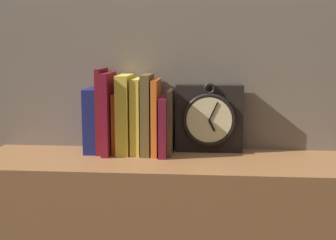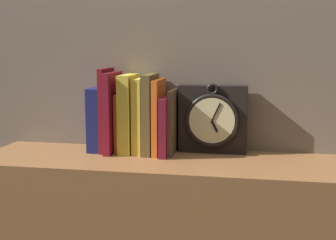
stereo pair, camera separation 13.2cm
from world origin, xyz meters
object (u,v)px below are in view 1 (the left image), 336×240
Objects in this scene: book_slot1_maroon at (102,111)px; book_slot5_yellow at (137,116)px; book_slot0_navy at (94,120)px; book_slot6_brown at (147,114)px; book_slot4_yellow at (125,114)px; book_slot7_orange at (156,117)px; book_slot9_brown at (171,122)px; book_slot3_orange at (117,123)px; book_slot2_maroon at (109,113)px; book_slot8_maroon at (164,125)px; clock at (209,118)px.

book_slot1_maroon is 1.13× the size of book_slot5_yellow.
book_slot6_brown is at bearing -3.08° from book_slot0_navy.
book_slot7_orange is at bearing -2.83° from book_slot4_yellow.
book_slot5_yellow is 0.10m from book_slot9_brown.
book_slot3_orange is (0.07, 0.00, -0.01)m from book_slot0_navy.
book_slot2_maroon is 0.14m from book_slot7_orange.
book_slot7_orange is at bearing 169.11° from book_slot8_maroon.
book_slot5_yellow is at bearing -4.44° from book_slot3_orange.
clock is 0.90× the size of book_slot4_yellow.
book_slot3_orange is at bearing 173.27° from book_slot6_brown.
book_slot8_maroon is (0.12, -0.01, -0.03)m from book_slot4_yellow.
book_slot5_yellow reaches higher than book_slot3_orange.
book_slot3_orange is 0.07m from book_slot5_yellow.
book_slot3_orange is at bearing 173.03° from book_slot8_maroon.
book_slot1_maroon is 1.08× the size of book_slot4_yellow.
book_slot1_maroon reaches higher than book_slot0_navy.
book_slot0_navy is 0.22m from book_slot8_maroon.
book_slot2_maroon is (0.05, -0.01, 0.02)m from book_slot0_navy.
book_slot0_navy is at bearing 176.78° from book_slot7_orange.
book_slot1_maroon reaches higher than book_slot5_yellow.
book_slot0_navy is 0.07m from book_slot3_orange.
book_slot4_yellow reaches higher than book_slot5_yellow.
book_slot7_orange is (-0.16, -0.04, 0.01)m from clock.
book_slot6_brown is at bearing 172.58° from book_slot8_maroon.
book_slot6_brown is (0.07, -0.00, 0.00)m from book_slot4_yellow.
clock is 1.10× the size of book_slot0_navy.
book_slot2_maroon is (-0.30, -0.04, 0.02)m from clock.
book_slot3_orange is 0.13m from book_slot7_orange.
book_slot1_maroon reaches higher than book_slot3_orange.
book_slot8_maroon is at bearing -10.89° from book_slot7_orange.
book_slot1_maroon is 0.07m from book_slot4_yellow.
book_slot5_yellow is (-0.22, -0.03, 0.01)m from clock.
book_slot7_orange is (0.12, -0.01, 0.02)m from book_slot3_orange.
book_slot8_maroon is 0.90× the size of book_slot9_brown.
book_slot6_brown is at bearing -2.66° from book_slot1_maroon.
book_slot2_maroon reaches higher than book_slot0_navy.
book_slot2_maroon is 1.40× the size of book_slot8_maroon.
book_slot5_yellow is at bearing -0.08° from book_slot1_maroon.
clock is at bearing 5.60° from book_slot1_maroon.
book_slot0_navy is at bearing 179.19° from book_slot9_brown.
book_slot7_orange is 0.04m from book_slot8_maroon.
book_slot1_maroon is 1.32× the size of book_slot9_brown.
book_slot1_maroon is 1.42× the size of book_slot3_orange.
book_slot8_maroon is (0.15, -0.02, -0.00)m from book_slot3_orange.
book_slot4_yellow is (0.07, -0.00, -0.01)m from book_slot1_maroon.
book_slot3_orange is at bearing 173.84° from book_slot7_orange.
book_slot5_yellow is 1.30× the size of book_slot8_maroon.
clock is 0.88× the size of book_slot2_maroon.
book_slot4_yellow is at bearing -172.04° from clock.
book_slot2_maroon reaches higher than book_slot6_brown.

